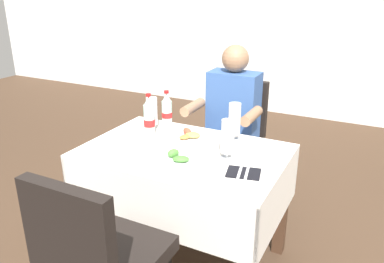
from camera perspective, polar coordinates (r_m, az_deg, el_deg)
back_wall at (r=5.18m, az=18.06°, el=17.76°), size 11.00×0.12×2.92m
main_dining_table at (r=2.34m, az=-1.12°, el=-6.68°), size 1.16×0.77×0.75m
chair_far_diner_seat at (r=2.99m, az=5.91°, el=-0.80°), size 0.44×0.50×0.97m
chair_near_camera_side at (r=1.81m, az=-13.35°, el=-17.25°), size 0.44×0.50×0.97m
seated_diner_far at (r=2.84m, az=5.60°, el=1.35°), size 0.50×0.46×1.26m
plate_near_camera at (r=2.10m, az=-2.06°, el=-4.18°), size 0.23×0.23×0.06m
plate_far_diner at (r=2.41m, az=-0.39°, el=-0.75°), size 0.25×0.25×0.05m
beer_glass_left at (r=2.38m, az=6.23°, el=1.44°), size 0.07×0.07×0.23m
beer_glass_middle at (r=2.12m, az=5.17°, el=-1.16°), size 0.07×0.07×0.22m
beer_glass_right at (r=2.56m, az=-5.88°, el=2.66°), size 0.07×0.07×0.22m
cola_bottle_primary at (r=2.43m, az=-6.28°, el=1.97°), size 0.07×0.07×0.28m
cola_bottle_secondary at (r=2.62m, az=-3.70°, el=3.06°), size 0.07×0.07×0.25m
napkin_cutlery_set at (r=2.01m, az=7.55°, el=-5.99°), size 0.19×0.20×0.01m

